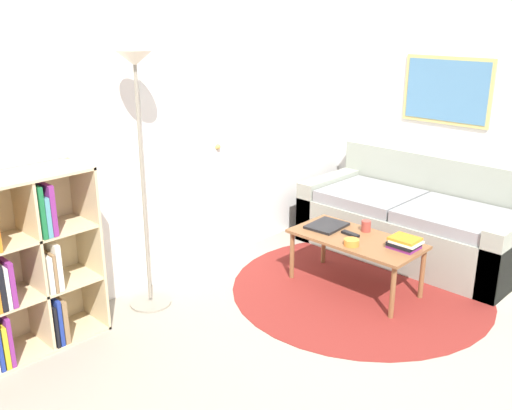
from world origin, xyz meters
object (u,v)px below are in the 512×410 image
Objects in this scene: couch at (416,221)px; coffee_table at (356,243)px; bowl at (351,242)px; floor_lamp at (138,116)px; cup at (366,226)px; laptop at (327,226)px.

coffee_table is (-0.96, -0.03, 0.09)m from couch.
bowl is (-0.15, -0.06, 0.07)m from coffee_table.
cup is (1.39, -0.89, -0.91)m from floor_lamp.
couch reaches higher than cup.
coffee_table is 0.18m from cup.
floor_lamp reaches higher than laptop.
floor_lamp is 2.61m from couch.
cup reaches higher than coffee_table.
laptop is 0.40m from bowl.
floor_lamp is 1.82× the size of coffee_table.
cup reaches higher than laptop.
laptop is 3.73× the size of cup.
couch reaches higher than coffee_table.
cup is at bearing -179.75° from couch.
cup is (0.31, 0.08, 0.02)m from bowl.
laptop is (0.03, 0.30, 0.05)m from coffee_table.
couch is 22.03× the size of cup.
bowl is (1.08, -0.97, -0.93)m from floor_lamp.
floor_lamp is at bearing 158.03° from couch.
bowl is at bearing -116.31° from laptop.
coffee_table is 0.17m from bowl.
floor_lamp is at bearing 153.86° from laptop.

